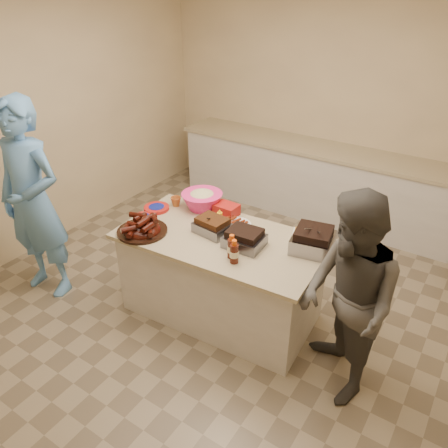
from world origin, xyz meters
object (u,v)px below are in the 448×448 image
Objects in this scene: bbq_bottle_a at (234,262)px; guest_gray at (332,382)px; coleslaw_bowl at (202,208)px; rib_platter at (142,232)px; roasting_pan at (312,250)px; mustard_bottle at (220,222)px; plastic_cup at (176,206)px; bbq_bottle_b at (232,257)px; island at (221,312)px; guest_blue at (53,285)px.

bbq_bottle_a reaches higher than guest_gray.
coleslaw_bowl is 0.93m from bbq_bottle_a.
coleslaw_bowl is at bearing 74.99° from rib_platter.
roasting_pan is 2.43× the size of mustard_bottle.
mustard_bottle is (0.46, 0.50, 0.00)m from rib_platter.
mustard_bottle reaches higher than plastic_cup.
bbq_bottle_b is 1.52× the size of mustard_bottle.
bbq_bottle_b reaches higher than island.
rib_platter is at bearing -132.28° from mustard_bottle.
guest_gray is (0.88, 0.05, -0.82)m from bbq_bottle_a.
coleslaw_bowl reaches higher than bbq_bottle_a.
coleslaw_bowl is (0.17, 0.63, 0.00)m from rib_platter.
bbq_bottle_a is 1.07m from plastic_cup.
mustard_bottle reaches higher than guest_blue.
mustard_bottle is (-0.43, 0.45, 0.00)m from bbq_bottle_a.
bbq_bottle_a is (-0.43, -0.49, 0.00)m from roasting_pan.
roasting_pan is at bearing -174.46° from guest_gray.
island reaches higher than guest_gray.
guest_blue is at bearing -169.47° from bbq_bottle_a.
guest_blue is at bearing -138.85° from plastic_cup.
bbq_bottle_a reaches higher than plastic_cup.
bbq_bottle_a is at bearing -42.05° from bbq_bottle_b.
guest_gray is at bearing -13.36° from plastic_cup.
rib_platter reaches higher than roasting_pan.
guest_blue is (-0.96, -0.84, -0.82)m from plastic_cup.
bbq_bottle_b is 0.13× the size of guest_gray.
guest_blue is (-1.92, -0.36, -0.82)m from bbq_bottle_a.
mustard_bottle reaches higher than guest_gray.
island is at bearing 12.72° from guest_blue.
rib_platter reaches higher than plastic_cup.
coleslaw_bowl reaches higher than bbq_bottle_b.
mustard_bottle is at bearing 134.04° from bbq_bottle_a.
guest_blue is at bearing -167.80° from bbq_bottle_b.
bbq_bottle_a is 2.12m from guest_blue.
bbq_bottle_b is 1.01m from plastic_cup.
mustard_bottle is (0.29, -0.13, 0.00)m from coleslaw_bowl.
island is at bearing 26.80° from rib_platter.
plastic_cup is (-0.96, 0.49, 0.00)m from bbq_bottle_a.
roasting_pan is (0.72, 0.24, 0.82)m from island.
guest_gray is (0.45, -0.44, -0.82)m from roasting_pan.
coleslaw_bowl is (-0.43, 0.33, 0.82)m from island.
guest_blue is 1.19× the size of guest_gray.
bbq_bottle_a is at bearing 2.81° from guest_blue.
mustard_bottle is at bearing 171.68° from roasting_pan.
roasting_pan is (1.32, 0.54, 0.00)m from rib_platter.
guest_gray is at bearing 0.18° from bbq_bottle_b.
roasting_pan is 0.65m from bbq_bottle_b.
guest_blue is at bearing -171.22° from roasting_pan.
rib_platter is at bearing -83.03° from plastic_cup.
coleslaw_bowl is 2.91× the size of mustard_bottle.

